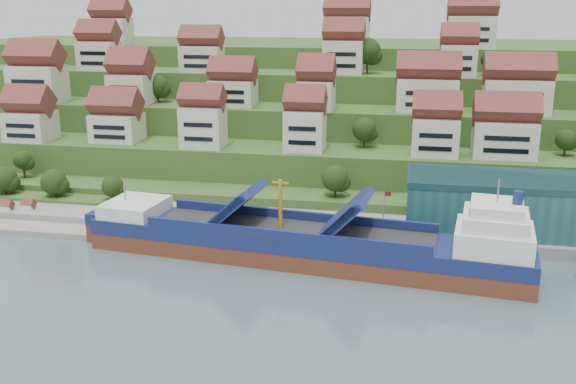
# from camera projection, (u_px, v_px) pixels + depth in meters

# --- Properties ---
(ground) EXTENTS (300.00, 300.00, 0.00)m
(ground) POSITION_uv_depth(u_px,v_px,m) (275.00, 258.00, 111.09)
(ground) COLOR slate
(ground) RESTS_ON ground
(quay) EXTENTS (180.00, 14.00, 2.20)m
(quay) POSITION_uv_depth(u_px,v_px,m) (395.00, 231.00, 121.28)
(quay) COLOR gray
(quay) RESTS_ON ground
(pebble_beach) EXTENTS (45.00, 20.00, 1.00)m
(pebble_beach) POSITION_uv_depth(u_px,v_px,m) (14.00, 215.00, 132.93)
(pebble_beach) COLOR gray
(pebble_beach) RESTS_ON ground
(hillside) EXTENTS (260.00, 128.00, 31.00)m
(hillside) POSITION_uv_depth(u_px,v_px,m) (342.00, 109.00, 205.91)
(hillside) COLOR #2D4C1E
(hillside) RESTS_ON ground
(hillside_village) EXTENTS (160.57, 63.05, 28.76)m
(hillside_village) POSITION_uv_depth(u_px,v_px,m) (332.00, 83.00, 159.89)
(hillside_village) COLOR beige
(hillside_village) RESTS_ON ground
(hillside_trees) EXTENTS (142.68, 62.00, 31.16)m
(hillside_trees) POSITION_uv_depth(u_px,v_px,m) (278.00, 115.00, 151.84)
(hillside_trees) COLOR #233E14
(hillside_trees) RESTS_ON ground
(warehouse) EXTENTS (60.00, 15.00, 10.00)m
(warehouse) POSITION_uv_depth(u_px,v_px,m) (576.00, 207.00, 115.62)
(warehouse) COLOR #225B5E
(warehouse) RESTS_ON quay
(flagpole) EXTENTS (1.28, 0.16, 8.00)m
(flagpole) POSITION_uv_depth(u_px,v_px,m) (384.00, 209.00, 115.32)
(flagpole) COLOR gray
(flagpole) RESTS_ON quay
(beach_huts) EXTENTS (14.40, 3.70, 2.20)m
(beach_huts) POSITION_uv_depth(u_px,v_px,m) (1.00, 209.00, 131.67)
(beach_huts) COLOR white
(beach_huts) RESTS_ON pebble_beach
(cargo_ship) EXTENTS (76.24, 19.99, 16.69)m
(cargo_ship) POSITION_uv_depth(u_px,v_px,m) (314.00, 244.00, 108.64)
(cargo_ship) COLOR brown
(cargo_ship) RESTS_ON ground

